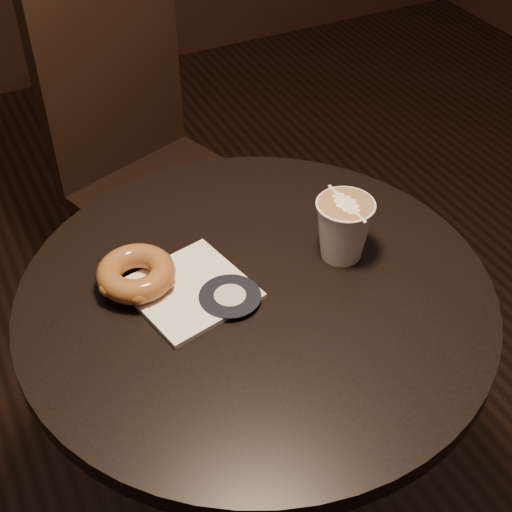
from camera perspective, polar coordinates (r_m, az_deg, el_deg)
name	(u,v)px	position (r m, az deg, el deg)	size (l,w,h in m)	color
cafe_table	(256,376)	(1.19, 0.00, -9.60)	(0.70, 0.70, 0.75)	black
chair	(141,145)	(1.76, -9.16, 8.79)	(0.49, 0.49, 0.97)	black
pastry_bag	(190,290)	(1.04, -5.29, -2.73)	(0.16, 0.16, 0.01)	white
doughnut	(136,273)	(1.04, -9.57, -1.37)	(0.12, 0.12, 0.04)	brown
latte_cup	(343,229)	(1.08, 7.00, 2.12)	(0.09, 0.09, 0.10)	white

